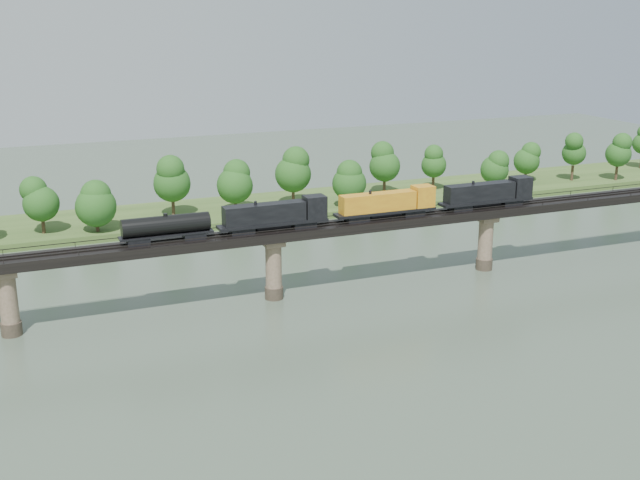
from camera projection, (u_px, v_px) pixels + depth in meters
name	position (u px, v px, depth m)	size (l,w,h in m)	color
ground	(349.00, 374.00, 103.52)	(400.00, 400.00, 0.00)	#3A493A
far_bank	(194.00, 215.00, 178.87)	(300.00, 24.00, 1.60)	#365220
bridge	(274.00, 266.00, 128.66)	(236.00, 30.00, 11.50)	#473A2D
bridge_superstructure	(273.00, 228.00, 126.87)	(220.00, 4.90, 0.75)	black
far_treeline	(159.00, 187.00, 169.67)	(289.06, 17.54, 13.60)	#382619
freight_train	(350.00, 208.00, 131.12)	(72.52, 2.83, 4.99)	black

